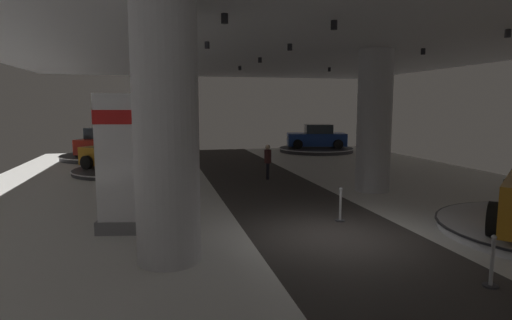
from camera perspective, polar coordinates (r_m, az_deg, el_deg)
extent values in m
cube|color=silver|center=(11.25, 10.70, -10.30)|extent=(24.00, 44.00, 0.05)
cube|color=#383330|center=(11.24, 10.71, -10.16)|extent=(4.40, 44.00, 0.01)
cube|color=silver|center=(10.94, 11.45, 18.75)|extent=(24.00, 44.00, 0.10)
cylinder|color=black|center=(9.98, -4.29, 18.64)|extent=(0.16, 0.16, 0.22)
cylinder|color=black|center=(14.21, -6.67, 15.25)|extent=(0.16, 0.16, 0.22)
cylinder|color=black|center=(18.20, -8.67, 13.50)|extent=(0.16, 0.16, 0.22)
cylinder|color=black|center=(22.25, -9.78, 12.36)|extent=(0.16, 0.16, 0.22)
cylinder|color=black|center=(10.89, 10.57, 17.59)|extent=(0.16, 0.16, 0.22)
cylinder|color=black|center=(14.64, 4.62, 15.05)|extent=(0.16, 0.16, 0.22)
cylinder|color=black|center=(18.66, 0.54, 13.43)|extent=(0.16, 0.16, 0.22)
cylinder|color=black|center=(22.59, -2.21, 12.39)|extent=(0.16, 0.16, 0.22)
cylinder|color=black|center=(13.72, 31.05, 14.54)|extent=(0.16, 0.16, 0.22)
cylinder|color=black|center=(16.88, 21.77, 13.54)|extent=(0.16, 0.16, 0.22)
cylinder|color=black|center=(20.24, 14.16, 12.74)|extent=(0.16, 0.16, 0.22)
cylinder|color=black|center=(23.78, 9.94, 12.04)|extent=(0.16, 0.16, 0.22)
cylinder|color=#ADADB2|center=(17.08, 15.77, 5.07)|extent=(1.33, 1.33, 5.50)
cylinder|color=silver|center=(9.07, -12.10, 3.30)|extent=(1.38, 1.38, 5.50)
cube|color=slate|center=(11.91, -17.73, -8.52)|extent=(1.37, 0.88, 0.35)
cube|color=white|center=(11.55, -18.09, 0.30)|extent=(1.19, 0.77, 3.33)
cube|color=red|center=(11.47, -18.31, 5.59)|extent=(1.22, 0.80, 0.36)
cylinder|color=#333338|center=(22.14, -17.57, -1.37)|extent=(4.87, 4.87, 0.23)
cylinder|color=white|center=(22.13, -17.58, -1.16)|extent=(4.97, 4.97, 0.05)
cube|color=#B77519|center=(22.04, -17.64, 0.48)|extent=(4.42, 4.01, 0.90)
cube|color=#2D3842|center=(21.87, -17.43, 2.41)|extent=(2.46, 2.40, 0.70)
cylinder|color=black|center=(22.37, -22.05, -0.32)|extent=(0.67, 0.59, 0.68)
cylinder|color=black|center=(23.77, -18.55, 0.27)|extent=(0.67, 0.59, 0.68)
cylinder|color=black|center=(20.39, -16.52, -0.78)|extent=(0.67, 0.59, 0.68)
cylinder|color=black|center=(21.92, -13.09, -0.11)|extent=(0.67, 0.59, 0.68)
sphere|color=white|center=(23.12, -22.26, 0.87)|extent=(0.18, 0.18, 0.18)
sphere|color=white|center=(23.80, -20.53, 1.12)|extent=(0.18, 0.18, 0.18)
cylinder|color=#333338|center=(31.00, 8.17, 1.40)|extent=(5.33, 5.33, 0.29)
cylinder|color=white|center=(30.99, 8.18, 1.61)|extent=(5.44, 5.44, 0.05)
cube|color=navy|center=(30.94, 8.20, 2.79)|extent=(4.51, 2.75, 0.90)
cube|color=#2D3842|center=(30.90, 8.50, 4.17)|extent=(2.22, 1.97, 0.70)
cylinder|color=black|center=(29.81, 5.73, 2.13)|extent=(0.71, 0.38, 0.68)
cylinder|color=black|center=(31.79, 5.39, 2.47)|extent=(0.71, 0.38, 0.68)
cylinder|color=black|center=(30.21, 11.13, 2.10)|extent=(0.71, 0.38, 0.68)
cylinder|color=black|center=(32.16, 10.47, 2.44)|extent=(0.71, 0.38, 0.68)
sphere|color=white|center=(30.22, 4.46, 2.95)|extent=(0.18, 0.18, 0.18)
sphere|color=white|center=(31.21, 4.33, 3.09)|extent=(0.18, 0.18, 0.18)
cylinder|color=black|center=(15.25, 31.04, -3.85)|extent=(0.82, 0.77, 0.84)
cylinder|color=black|center=(11.63, 29.65, -7.01)|extent=(0.82, 0.77, 0.84)
cylinder|color=#333338|center=(28.35, -19.81, 0.46)|extent=(5.36, 5.36, 0.28)
cylinder|color=white|center=(28.34, -19.82, 0.69)|extent=(5.46, 5.46, 0.05)
cube|color=maroon|center=(28.27, -19.87, 1.98)|extent=(3.24, 4.57, 0.90)
cube|color=#2D3842|center=(28.08, -20.09, 3.46)|extent=(2.16, 2.34, 0.70)
cylinder|color=black|center=(30.02, -20.25, 1.74)|extent=(0.46, 0.71, 0.68)
cylinder|color=black|center=(29.12, -16.79, 1.72)|extent=(0.46, 0.71, 0.68)
cylinder|color=black|center=(27.56, -23.08, 1.13)|extent=(0.46, 0.71, 0.68)
cylinder|color=black|center=(26.58, -19.40, 1.09)|extent=(0.46, 0.71, 0.68)
sphere|color=white|center=(30.31, -18.87, 2.57)|extent=(0.18, 0.18, 0.18)
sphere|color=white|center=(29.87, -17.18, 2.58)|extent=(0.18, 0.18, 0.18)
cylinder|color=black|center=(19.18, 1.59, -1.48)|extent=(0.14, 0.14, 0.80)
cylinder|color=black|center=(19.35, 1.62, -1.40)|extent=(0.14, 0.14, 0.80)
cylinder|color=#472323|center=(19.17, 1.61, 0.51)|extent=(0.32, 0.32, 0.62)
sphere|color=beige|center=(19.13, 1.62, 1.76)|extent=(0.22, 0.22, 0.22)
cylinder|color=#333338|center=(9.31, 29.25, -14.70)|extent=(0.28, 0.28, 0.04)
cylinder|color=#B2B2B7|center=(9.15, 29.44, -12.02)|extent=(0.07, 0.07, 0.96)
sphere|color=#B2B2B7|center=(9.01, 29.64, -9.13)|extent=(0.10, 0.10, 0.10)
cylinder|color=#333338|center=(12.68, 11.35, -8.06)|extent=(0.28, 0.28, 0.04)
cylinder|color=#B2B2B7|center=(12.57, 11.41, -6.04)|extent=(0.07, 0.07, 0.96)
sphere|color=#B2B2B7|center=(12.46, 11.46, -3.89)|extent=(0.10, 0.10, 0.10)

